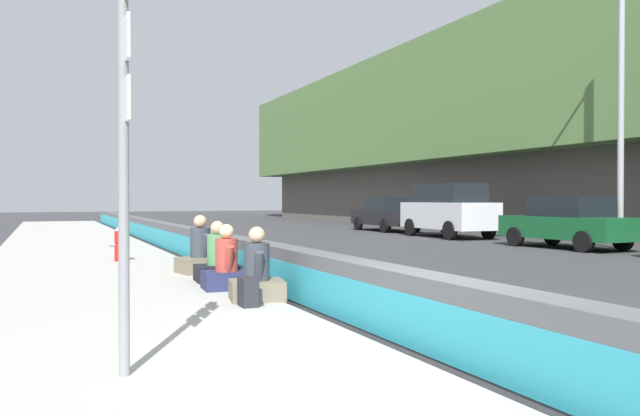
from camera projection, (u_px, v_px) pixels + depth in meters
ground_plane at (430, 358)px, 6.38m from camera, size 160.00×160.00×0.00m
sidewalk_strip at (166, 381)px, 5.31m from camera, size 80.00×4.40×0.14m
jersey_barrier at (429, 316)px, 6.37m from camera, size 76.00×0.45×0.85m
route_sign_post at (124, 125)px, 5.21m from camera, size 0.44×0.09×3.60m
fire_hydrant at (120, 242)px, 14.91m from camera, size 0.26×0.46×0.88m
seated_person_foreground at (257, 277)px, 9.16m from camera, size 0.78×0.87×1.08m
seated_person_middle at (227, 269)px, 10.30m from camera, size 0.71×0.81×1.07m
seated_person_rear at (217, 262)px, 11.28m from camera, size 0.71×0.82×1.09m
seated_person_far at (200, 255)px, 12.56m from camera, size 0.86×0.96×1.16m
backpack at (249, 292)px, 8.61m from camera, size 0.32×0.28×0.40m
street_lamp at (611, 93)px, 20.09m from camera, size 0.44×2.89×8.33m
parked_car_third at (567, 222)px, 20.56m from camera, size 4.56×2.07×1.71m
parked_car_fourth at (448, 209)px, 26.45m from camera, size 4.87×2.21×2.28m
parked_car_midline at (386, 214)px, 31.72m from camera, size 4.53×2.01×1.71m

